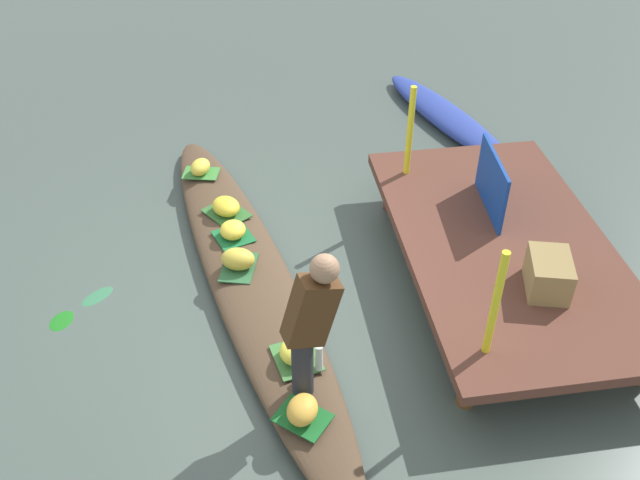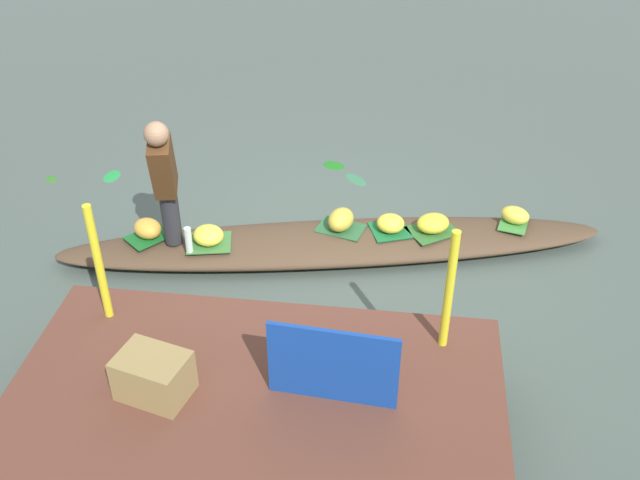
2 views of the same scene
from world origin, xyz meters
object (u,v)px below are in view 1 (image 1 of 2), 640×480
Objects in this scene: banana_bunch_1 at (200,167)px; banana_bunch_0 at (238,259)px; banana_bunch_2 at (302,410)px; banana_bunch_3 at (233,230)px; banana_bunch_5 at (226,206)px; moored_boat at (447,117)px; produce_crate at (549,274)px; vendor_boat at (250,280)px; market_banner at (492,183)px; vendor_person at (311,321)px; banana_bunch_4 at (296,351)px; water_bottle at (319,358)px.

banana_bunch_0 is at bearing 10.94° from banana_bunch_1.
banana_bunch_2 is 2.20m from banana_bunch_3.
moored_boat is at bearing 122.25° from banana_bunch_5.
moored_boat is at bearing 128.01° from banana_bunch_3.
banana_bunch_5 is at bearing -125.30° from produce_crate.
produce_crate reaches higher than vendor_boat.
banana_bunch_1 reaches higher than vendor_boat.
market_banner is at bearing 62.02° from banana_bunch_1.
vendor_boat is 1.68m from banana_bunch_2.
banana_bunch_0 is at bearing -162.63° from vendor_person.
vendor_person is at bearing 17.37° from banana_bunch_0.
banana_bunch_1 reaches higher than moored_boat.
banana_bunch_5 is 2.54m from market_banner.
vendor_person reaches higher than moored_boat.
vendor_person is at bearing -47.11° from moored_boat.
vendor_boat is at bearing -165.44° from vendor_person.
banana_bunch_5 is at bearing -167.18° from banana_bunch_4.
banana_bunch_2 is 2.25m from produce_crate.
moored_boat is 8.32× the size of banana_bunch_0.
market_banner reaches higher than moored_boat.
vendor_person is (1.45, 0.45, 0.60)m from banana_bunch_0.
banana_bunch_5 is at bearing 178.30° from vendor_boat.
banana_bunch_3 is (1.14, 0.28, -0.00)m from banana_bunch_1.
vendor_person reaches higher than banana_bunch_5.
water_bottle is (1.73, 0.56, 0.04)m from banana_bunch_3.
banana_bunch_2 reaches higher than banana_bunch_5.
banana_bunch_1 is at bearing -165.88° from banana_bunch_4.
banana_bunch_4 is 0.22× the size of vendor_person.
banana_bunch_2 is at bearing -20.94° from vendor_person.
banana_bunch_5 is 1.20× the size of water_bottle.
banana_bunch_2 is 2.58m from banana_bunch_5.
market_banner is at bearing -26.75° from moored_boat.
produce_crate reaches higher than water_bottle.
market_banner is at bearing 129.07° from water_bottle.
banana_bunch_3 is 2.06m from vendor_person.
water_bottle reaches higher than banana_bunch_5.
banana_bunch_1 is 3.37m from banana_bunch_2.
banana_bunch_2 is at bearing 9.45° from banana_bunch_5.
banana_bunch_0 is 1.64m from vendor_person.
banana_bunch_5 is 0.69× the size of produce_crate.
banana_bunch_0 is at bearing -64.20° from moored_boat.
banana_bunch_0 reaches higher than banana_bunch_2.
water_bottle reaches higher than banana_bunch_1.
moored_boat is 2.02× the size of vendor_person.
vendor_person is at bearing 159.06° from banana_bunch_2.
market_banner reaches higher than banana_bunch_0.
banana_bunch_4 is at bearing 12.82° from banana_bunch_5.
banana_bunch_1 is at bearing -89.56° from moored_boat.
vendor_person is at bearing -75.54° from produce_crate.
vendor_person reaches higher than banana_bunch_0.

